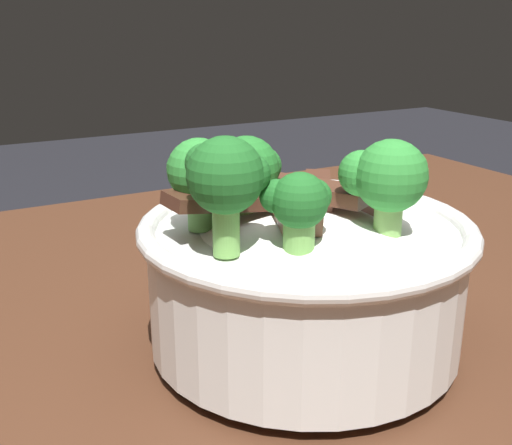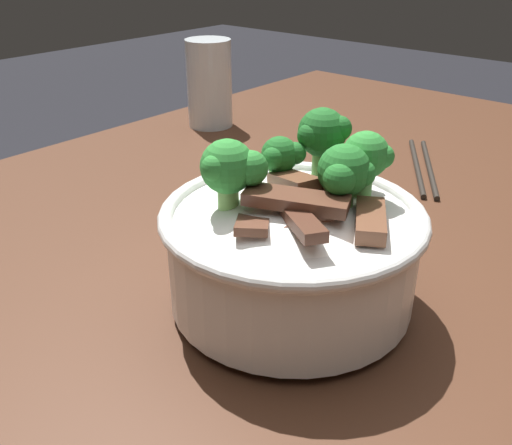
% 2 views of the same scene
% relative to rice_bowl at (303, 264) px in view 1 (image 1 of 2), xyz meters
% --- Properties ---
extents(rice_bowl, '(0.21, 0.21, 0.15)m').
position_rel_rice_bowl_xyz_m(rice_bowl, '(0.00, 0.00, 0.00)').
color(rice_bowl, white).
rests_on(rice_bowl, dining_table).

